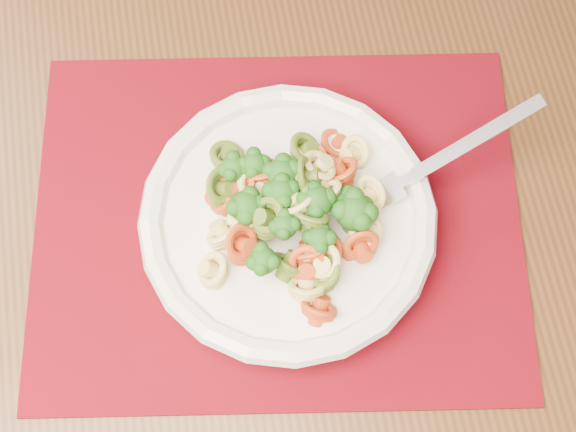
{
  "coord_description": "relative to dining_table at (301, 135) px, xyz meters",
  "views": [
    {
      "loc": [
        0.49,
        -0.17,
        1.36
      ],
      "look_at": [
        0.5,
        0.04,
        0.78
      ],
      "focal_mm": 50.0,
      "sensor_mm": 36.0,
      "label": 1
    }
  ],
  "objects": [
    {
      "name": "fork",
      "position": [
        0.06,
        -0.12,
        0.14
      ],
      "size": [
        0.18,
        0.09,
        0.08
      ],
      "primitive_type": null,
      "rotation": [
        0.0,
        -0.35,
        0.4
      ],
      "color": "silver",
      "rests_on": "pasta_bowl"
    },
    {
      "name": "pasta_bowl",
      "position": [
        -0.02,
        -0.14,
        0.12
      ],
      "size": [
        0.23,
        0.23,
        0.04
      ],
      "color": "silver",
      "rests_on": "placemat"
    },
    {
      "name": "pasta_broccoli_heap",
      "position": [
        -0.02,
        -0.14,
        0.14
      ],
      "size": [
        0.2,
        0.2,
        0.06
      ],
      "primitive_type": null,
      "color": "#E0CD6E",
      "rests_on": "pasta_bowl"
    },
    {
      "name": "placemat",
      "position": [
        -0.03,
        -0.12,
        0.09
      ],
      "size": [
        0.41,
        0.32,
        0.0
      ],
      "primitive_type": "cube",
      "rotation": [
        0.0,
        0.0,
        -0.03
      ],
      "color": "#600414",
      "rests_on": "dining_table"
    },
    {
      "name": "dining_table",
      "position": [
        0.0,
        0.0,
        0.0
      ],
      "size": [
        1.58,
        1.12,
        0.74
      ],
      "rotation": [
        0.0,
        0.0,
        0.12
      ],
      "color": "#4D3115",
      "rests_on": "ground"
    }
  ]
}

